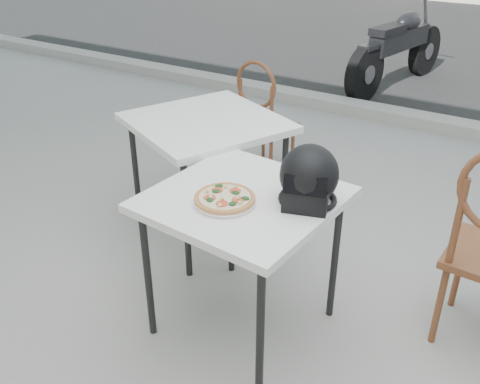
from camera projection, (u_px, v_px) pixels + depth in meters
The scene contains 9 objects.
ground at pixel (355, 314), 2.91m from camera, with size 80.00×80.00×0.00m, color #989490.
curb at pixel (472, 130), 5.11m from camera, with size 30.00×0.25×0.12m, color gray.
cafe_table_main at pixel (244, 209), 2.52m from camera, with size 0.88×0.88×0.77m.
plate at pixel (225, 202), 2.42m from camera, with size 0.31×0.31×0.02m.
pizza at pixel (225, 198), 2.41m from camera, with size 0.31×0.31×0.03m.
helmet at pixel (309, 178), 2.37m from camera, with size 0.34×0.35×0.27m.
cafe_table_side at pixel (206, 131), 3.30m from camera, with size 1.12×1.12×0.81m.
cafe_chair_side at pixel (263, 114), 4.13m from camera, with size 0.42×0.42×0.97m.
motorcycle at pixel (399, 49), 6.31m from camera, with size 0.62×2.06×1.03m.
Camera 1 is at (0.66, -2.23, 1.97)m, focal length 40.00 mm.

